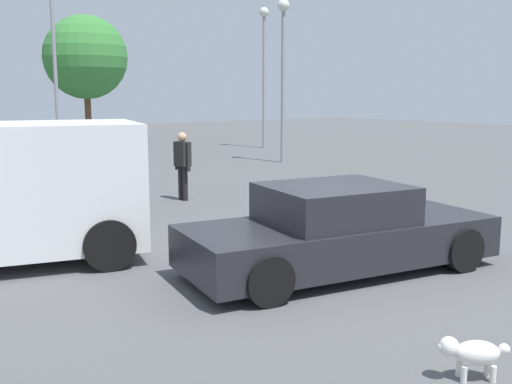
% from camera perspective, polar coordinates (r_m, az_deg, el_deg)
% --- Properties ---
extents(ground_plane, '(80.00, 80.00, 0.00)m').
position_cam_1_polar(ground_plane, '(8.83, 7.11, -7.43)').
color(ground_plane, '#515154').
extents(sedan_foreground, '(4.82, 2.53, 1.27)m').
position_cam_1_polar(sedan_foreground, '(8.65, 7.89, -3.80)').
color(sedan_foreground, '#232328').
rests_on(sedan_foreground, ground_plane).
extents(dog, '(0.55, 0.45, 0.41)m').
position_cam_1_polar(dog, '(5.85, 20.01, -14.29)').
color(dog, white).
rests_on(dog, ground_plane).
extents(pedestrian, '(0.28, 0.57, 1.64)m').
position_cam_1_polar(pedestrian, '(14.35, -7.07, 3.06)').
color(pedestrian, black).
rests_on(pedestrian, ground_plane).
extents(light_post_near, '(0.44, 0.44, 5.91)m').
position_cam_1_polar(light_post_near, '(22.26, 2.62, 13.30)').
color(light_post_near, gray).
rests_on(light_post_near, ground_plane).
extents(light_post_mid, '(0.44, 0.44, 6.46)m').
position_cam_1_polar(light_post_mid, '(28.25, 0.77, 13.15)').
color(light_post_mid, gray).
rests_on(light_post_mid, ground_plane).
extents(light_post_far, '(0.44, 0.44, 7.35)m').
position_cam_1_polar(light_post_far, '(23.81, -18.92, 14.58)').
color(light_post_far, gray).
rests_on(light_post_far, ground_plane).
extents(tree_back_center, '(4.25, 4.25, 6.51)m').
position_cam_1_polar(tree_back_center, '(32.34, -16.05, 12.31)').
color(tree_back_center, brown).
rests_on(tree_back_center, ground_plane).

